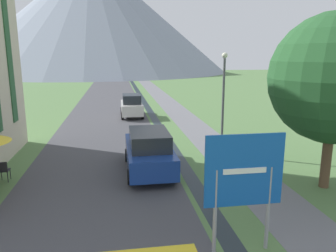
{
  "coord_description": "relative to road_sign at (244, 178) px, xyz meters",
  "views": [
    {
      "loc": [
        -1.7,
        -3.04,
        4.96
      ],
      "look_at": [
        0.36,
        10.0,
        2.06
      ],
      "focal_mm": 35.0,
      "sensor_mm": 36.0,
      "label": 1
    }
  ],
  "objects": [
    {
      "name": "parked_car_near",
      "position": [
        -1.72,
        6.26,
        -1.07
      ],
      "size": [
        1.97,
        4.58,
        1.82
      ],
      "color": "navy",
      "rests_on": "ground_plane"
    },
    {
      "name": "drainage_channel",
      "position": [
        -0.12,
        25.85,
        -1.98
      ],
      "size": [
        0.6,
        60.0,
        0.0
      ],
      "color": "black",
      "rests_on": "ground_plane"
    },
    {
      "name": "road_sign",
      "position": [
        0.0,
        0.0,
        0.0
      ],
      "size": [
        2.01,
        0.11,
        3.11
      ],
      "color": "gray",
      "rests_on": "ground_plane"
    },
    {
      "name": "mountain_distant",
      "position": [
        -8.87,
        91.54,
        13.75
      ],
      "size": [
        74.94,
        74.94,
        31.46
      ],
      "color": "gray",
      "rests_on": "ground_plane"
    },
    {
      "name": "road",
      "position": [
        -3.82,
        25.85,
        -1.98
      ],
      "size": [
        6.4,
        60.0,
        0.01
      ],
      "color": "#424247",
      "rests_on": "ground_plane"
    },
    {
      "name": "ground_plane",
      "position": [
        -1.32,
        15.85,
        -1.98
      ],
      "size": [
        160.0,
        160.0,
        0.0
      ],
      "primitive_type": "plane",
      "color": "#517542"
    },
    {
      "name": "streetlamp",
      "position": [
        2.15,
        8.16,
        1.02
      ],
      "size": [
        0.28,
        0.28,
        5.05
      ],
      "color": "#515156",
      "rests_on": "ground_plane"
    },
    {
      "name": "parked_car_far",
      "position": [
        -1.84,
        19.13,
        -1.08
      ],
      "size": [
        1.75,
        3.85,
        1.82
      ],
      "color": "silver",
      "rests_on": "ground_plane"
    },
    {
      "name": "footpath",
      "position": [
        2.28,
        25.85,
        -1.98
      ],
      "size": [
        2.2,
        60.0,
        0.01
      ],
      "color": "slate",
      "rests_on": "ground_plane"
    },
    {
      "name": "cafe_chair_far_right",
      "position": [
        -7.55,
        5.93,
        -1.47
      ],
      "size": [
        0.4,
        0.4,
        0.85
      ],
      "rotation": [
        0.0,
        0.0,
        -0.17
      ],
      "color": "#232328",
      "rests_on": "ground_plane"
    },
    {
      "name": "tree_by_path",
      "position": [
        4.7,
        3.48,
        2.13
      ],
      "size": [
        4.69,
        4.69,
        6.47
      ],
      "color": "brown",
      "rests_on": "ground_plane"
    }
  ]
}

